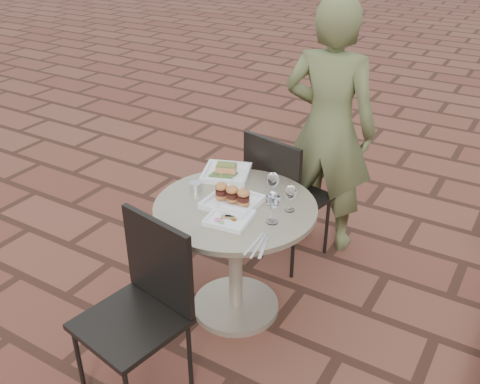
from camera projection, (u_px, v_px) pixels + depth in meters
The scene contains 13 objects.
ground at pixel (212, 304), 3.30m from camera, with size 60.00×60.00×0.00m, color #582F23.
cafe_table at pixel (235, 242), 3.04m from camera, with size 0.90×0.90×0.73m.
chair_far at pixel (281, 190), 3.45m from camera, with size 0.52×0.52×0.93m.
chair_near at pixel (144, 297), 2.52m from camera, with size 0.51×0.51×0.93m.
diner at pixel (329, 129), 3.53m from camera, with size 0.63×0.41×1.73m, color #525730.
plate_salmon at pixel (226, 172), 3.23m from camera, with size 0.35×0.35×0.08m.
plate_sliders at pixel (232, 198), 2.91m from camera, with size 0.27×0.27×0.18m.
plate_tuna at pixel (229, 218), 2.78m from camera, with size 0.25×0.25×0.03m.
wine_glass_right at pixel (273, 201), 2.71m from camera, with size 0.08×0.08×0.18m.
wine_glass_mid at pixel (273, 180), 2.94m from camera, with size 0.07×0.07×0.16m.
wine_glass_far at pixel (290, 193), 2.82m from camera, with size 0.06×0.06×0.15m.
steel_ramekin at pixel (196, 187), 3.05m from camera, with size 0.07×0.07×0.05m, color silver.
cutlery_set at pixel (259, 246), 2.58m from camera, with size 0.10×0.22×0.00m, color silver, non-canonical shape.
Camera 1 is at (1.47, -2.10, 2.20)m, focal length 40.00 mm.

